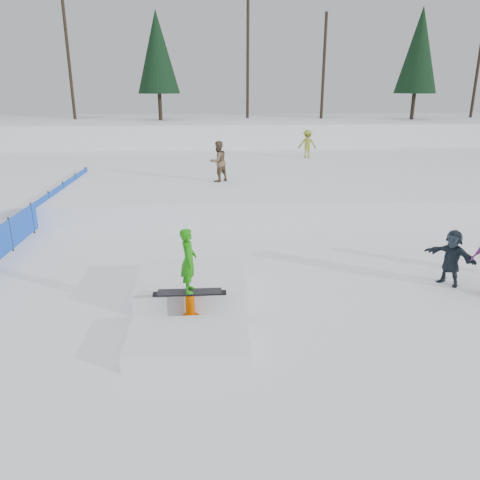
{
  "coord_description": "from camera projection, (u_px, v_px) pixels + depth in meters",
  "views": [
    {
      "loc": [
        -0.26,
        -9.63,
        4.95
      ],
      "look_at": [
        0.5,
        2.0,
        1.1
      ],
      "focal_mm": 35.0,
      "sensor_mm": 36.0,
      "label": 1
    }
  ],
  "objects": [
    {
      "name": "ground",
      "position": [
        224.0,
        313.0,
        10.7
      ],
      "size": [
        120.0,
        120.0,
        0.0
      ],
      "primitive_type": "plane",
      "color": "white"
    },
    {
      "name": "jib_rail_feature",
      "position": [
        191.0,
        296.0,
        10.88
      ],
      "size": [
        2.6,
        4.4,
        2.11
      ],
      "color": "white",
      "rests_on": "ground"
    },
    {
      "name": "spectator_dark",
      "position": [
        451.0,
        257.0,
        12.06
      ],
      "size": [
        1.17,
        1.36,
        1.48
      ],
      "primitive_type": "imported",
      "rotation": [
        0.0,
        0.0,
        -0.93
      ],
      "color": "#1C2730",
      "rests_on": "ground"
    },
    {
      "name": "treeline",
      "position": [
        292.0,
        51.0,
        35.54
      ],
      "size": [
        40.24,
        4.22,
        10.5
      ],
      "color": "black",
      "rests_on": "snow_berm"
    },
    {
      "name": "snow_berm",
      "position": [
        212.0,
        134.0,
        38.75
      ],
      "size": [
        60.0,
        14.0,
        2.4
      ],
      "primitive_type": "cube",
      "color": "white",
      "rests_on": "ground"
    },
    {
      "name": "walker_olive",
      "position": [
        218.0,
        161.0,
        21.1
      ],
      "size": [
        1.12,
        1.09,
        1.83
      ],
      "primitive_type": "imported",
      "rotation": [
        0.0,
        0.0,
        3.82
      ],
      "color": "brown",
      "rests_on": "snow_midrise"
    },
    {
      "name": "safety_fence",
      "position": [
        32.0,
        218.0,
        16.37
      ],
      "size": [
        0.05,
        16.0,
        1.1
      ],
      "color": "blue",
      "rests_on": "ground"
    },
    {
      "name": "walker_ygreen",
      "position": [
        307.0,
        144.0,
        28.21
      ],
      "size": [
        1.16,
        0.78,
        1.66
      ],
      "primitive_type": "imported",
      "rotation": [
        0.0,
        0.0,
        2.98
      ],
      "color": "olive",
      "rests_on": "snow_midrise"
    },
    {
      "name": "snow_midrise",
      "position": [
        214.0,
        173.0,
        25.73
      ],
      "size": [
        50.0,
        18.0,
        0.8
      ],
      "primitive_type": "cube",
      "color": "white",
      "rests_on": "ground"
    }
  ]
}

